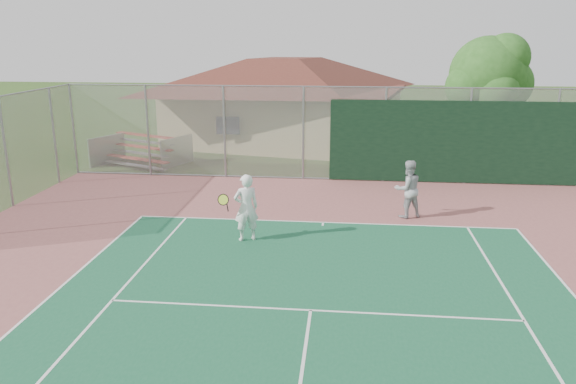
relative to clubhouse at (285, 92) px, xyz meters
The scene contains 7 objects.
back_fence 8.77m from the clubhouse, 58.20° to the right, with size 20.08×0.11×3.53m.
side_fence_left 14.09m from the clubhouse, 122.25° to the right, with size 0.08×9.00×3.50m.
clubhouse is the anchor object (origin of this frame).
bleachers 8.11m from the clubhouse, 134.15° to the right, with size 3.92×3.08×1.20m.
tree 9.62m from the clubhouse, 16.30° to the right, with size 3.88×3.67×5.41m.
player_white_front 14.29m from the clubhouse, 87.91° to the right, with size 1.10×0.74×1.81m.
player_grey_back 12.84m from the clubhouse, 67.05° to the right, with size 1.03×0.93×1.74m.
Camera 1 is at (0.62, -3.71, 5.30)m, focal length 35.00 mm.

